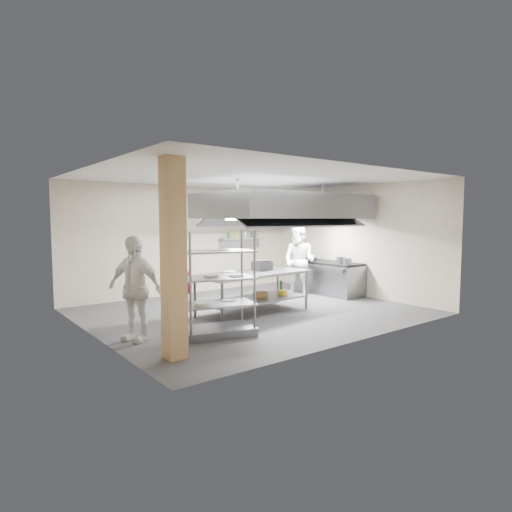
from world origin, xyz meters
TOP-DOWN VIEW (x-y plane):
  - floor at (0.00, 0.00)m, footprint 7.00×7.00m
  - ceiling at (0.00, 0.00)m, footprint 7.00×7.00m
  - wall_back at (0.00, 3.00)m, footprint 7.00×0.00m
  - wall_left at (-3.50, 0.00)m, footprint 0.00×6.00m
  - wall_right at (3.50, 0.00)m, footprint 0.00×6.00m
  - column at (-2.90, -1.90)m, footprint 0.30×0.30m
  - exhaust_hood at (1.30, 0.40)m, footprint 4.00×2.50m
  - hood_strip_a at (0.40, 0.40)m, footprint 1.60×0.12m
  - hood_strip_b at (2.20, 0.40)m, footprint 1.60×0.12m
  - wall_shelf at (1.80, 2.84)m, footprint 1.50×0.28m
  - island at (-0.06, -0.14)m, footprint 2.72×1.30m
  - island_worktop at (-0.06, -0.14)m, footprint 2.72×1.30m
  - island_undershelf at (-0.06, -0.14)m, footprint 2.50×1.18m
  - pass_rack at (-1.70, -1.24)m, footprint 1.40×1.03m
  - cooking_range at (3.08, 0.50)m, footprint 0.80×2.00m
  - range_top at (3.08, 0.50)m, footprint 0.78×1.96m
  - chef_head at (-1.67, 0.32)m, footprint 0.39×0.58m
  - chef_line at (2.18, 0.74)m, footprint 0.98×1.11m
  - chef_plating at (-3.00, -0.62)m, footprint 0.89×1.15m
  - griddle at (0.36, 0.08)m, footprint 0.42×0.33m
  - wicker_basket at (0.16, -0.11)m, footprint 0.32×0.26m
  - stockpot at (3.04, 0.02)m, footprint 0.26×0.26m
  - plate_stack at (-1.70, -1.24)m, footprint 0.28×0.28m

SIDE VIEW (x-z plane):
  - floor at x=0.00m, z-range 0.00..0.00m
  - island_undershelf at x=-0.06m, z-range 0.28..0.32m
  - wicker_basket at x=0.16m, z-range 0.32..0.45m
  - cooking_range at x=3.08m, z-range 0.00..0.84m
  - island at x=-0.06m, z-range 0.00..0.91m
  - plate_stack at x=-1.70m, z-range 0.58..0.63m
  - chef_head at x=-1.67m, z-range 0.00..1.59m
  - range_top at x=3.08m, z-range 0.84..0.90m
  - island_worktop at x=-0.06m, z-range 0.85..0.91m
  - chef_plating at x=-3.00m, z-range 0.00..1.82m
  - pass_rack at x=-1.70m, z-range 0.00..1.89m
  - chef_line at x=2.18m, z-range 0.00..1.92m
  - stockpot at x=3.04m, z-range 0.90..1.08m
  - griddle at x=0.36m, z-range 0.91..1.11m
  - wall_back at x=0.00m, z-range -2.00..5.00m
  - wall_left at x=-3.50m, z-range -1.50..4.50m
  - wall_right at x=3.50m, z-range -1.50..4.50m
  - column at x=-2.90m, z-range 0.00..3.00m
  - wall_shelf at x=1.80m, z-range 1.48..1.52m
  - hood_strip_a at x=0.40m, z-range 2.06..2.10m
  - hood_strip_b at x=2.20m, z-range 2.06..2.10m
  - exhaust_hood at x=1.30m, z-range 2.10..2.70m
  - ceiling at x=0.00m, z-range 3.00..3.00m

